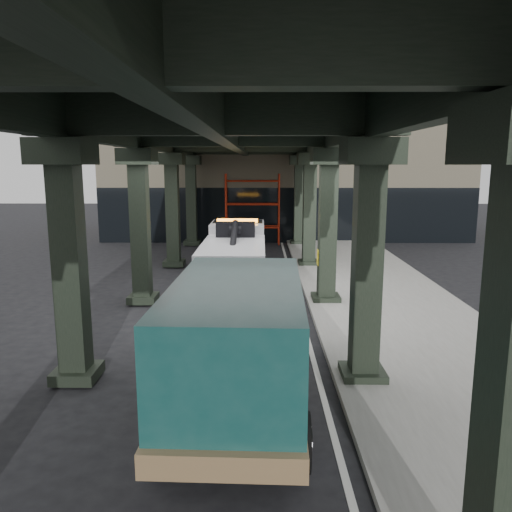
{
  "coord_description": "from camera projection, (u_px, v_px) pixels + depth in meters",
  "views": [
    {
      "loc": [
        0.46,
        -13.84,
        4.5
      ],
      "look_at": [
        0.32,
        1.43,
        1.7
      ],
      "focal_mm": 35.0,
      "sensor_mm": 36.0,
      "label": 1
    }
  ],
  "objects": [
    {
      "name": "building",
      "position": [
        284.0,
        172.0,
        33.36
      ],
      "size": [
        22.0,
        10.0,
        8.0
      ],
      "primitive_type": "cube",
      "color": "#C6B793",
      "rests_on": "ground"
    },
    {
      "name": "tow_truck",
      "position": [
        235.0,
        255.0,
        18.47
      ],
      "size": [
        2.35,
        7.65,
        2.5
      ],
      "rotation": [
        0.0,
        0.0,
        -0.0
      ],
      "color": "black",
      "rests_on": "ground"
    },
    {
      "name": "towed_van",
      "position": [
        238.0,
        339.0,
        9.2
      ],
      "size": [
        2.64,
        6.18,
        2.47
      ],
      "rotation": [
        0.0,
        0.0,
        -0.03
      ],
      "color": "#12413E",
      "rests_on": "ground"
    },
    {
      "name": "sidewalk",
      "position": [
        383.0,
        302.0,
        16.34
      ],
      "size": [
        5.0,
        40.0,
        0.15
      ],
      "primitive_type": "cube",
      "color": "gray",
      "rests_on": "ground"
    },
    {
      "name": "scaffolding",
      "position": [
        253.0,
        207.0,
        28.45
      ],
      "size": [
        3.08,
        0.88,
        4.0
      ],
      "color": "#B8250E",
      "rests_on": "ground"
    },
    {
      "name": "ground",
      "position": [
        245.0,
        323.0,
        14.43
      ],
      "size": [
        90.0,
        90.0,
        0.0
      ],
      "primitive_type": "plane",
      "color": "black",
      "rests_on": "ground"
    },
    {
      "name": "viaduct",
      "position": [
        233.0,
        133.0,
        15.42
      ],
      "size": [
        7.4,
        32.0,
        6.4
      ],
      "color": "black",
      "rests_on": "ground"
    },
    {
      "name": "lane_stripe",
      "position": [
        298.0,
        304.0,
        16.38
      ],
      "size": [
        0.12,
        38.0,
        0.01
      ],
      "primitive_type": "cube",
      "color": "silver",
      "rests_on": "ground"
    }
  ]
}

